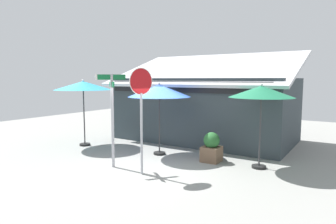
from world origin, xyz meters
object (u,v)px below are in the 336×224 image
at_px(street_sign_post, 112,111).
at_px(sidewalk_planter, 211,148).
at_px(patio_umbrella_teal_left, 83,86).
at_px(patio_umbrella_forest_green_right, 261,93).
at_px(patio_umbrella_royal_blue_center, 159,91).
at_px(stop_sign, 141,101).

bearing_deg(street_sign_post, sidewalk_planter, 43.79).
relative_size(patio_umbrella_teal_left, patio_umbrella_forest_green_right, 1.04).
relative_size(patio_umbrella_forest_green_right, sidewalk_planter, 2.64).
relative_size(street_sign_post, patio_umbrella_teal_left, 1.06).
distance_m(patio_umbrella_royal_blue_center, sidewalk_planter, 2.75).
relative_size(stop_sign, patio_umbrella_forest_green_right, 1.17).
relative_size(patio_umbrella_royal_blue_center, patio_umbrella_forest_green_right, 1.00).
xyz_separation_m(patio_umbrella_teal_left, patio_umbrella_royal_blue_center, (3.47, 0.45, -0.14)).
distance_m(patio_umbrella_royal_blue_center, patio_umbrella_forest_green_right, 3.59).
bearing_deg(patio_umbrella_royal_blue_center, street_sign_post, -98.97).
bearing_deg(sidewalk_planter, street_sign_post, -136.21).
xyz_separation_m(stop_sign, patio_umbrella_teal_left, (-4.34, 1.73, 0.33)).
height_order(stop_sign, patio_umbrella_forest_green_right, stop_sign).
xyz_separation_m(patio_umbrella_teal_left, patio_umbrella_forest_green_right, (7.05, 0.73, -0.12)).
height_order(patio_umbrella_teal_left, patio_umbrella_forest_green_right, patio_umbrella_teal_left).
height_order(street_sign_post, stop_sign, stop_sign).
height_order(patio_umbrella_forest_green_right, sidewalk_planter, patio_umbrella_forest_green_right).
bearing_deg(stop_sign, patio_umbrella_teal_left, 158.22).
height_order(stop_sign, sidewalk_planter, stop_sign).
bearing_deg(sidewalk_planter, stop_sign, -116.17).
distance_m(street_sign_post, patio_umbrella_teal_left, 3.61).
distance_m(street_sign_post, patio_umbrella_royal_blue_center, 2.20).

